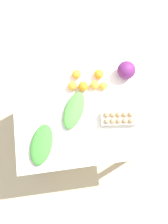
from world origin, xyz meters
TOP-DOWN VIEW (x-y plane):
  - ground_plane at (0.00, 0.00)m, footprint 8.00×8.00m
  - dining_table at (0.00, 0.00)m, footprint 1.16×0.87m
  - cabbage_purple at (-0.40, -0.30)m, footprint 0.15×0.15m
  - egg_carton at (-0.27, 0.09)m, footprint 0.30×0.15m
  - greens_bunch_kale at (0.08, -0.02)m, footprint 0.28×0.36m
  - greens_bunch_scallion at (0.37, 0.22)m, footprint 0.26×0.36m
  - orange_0 at (-0.02, -0.21)m, footprint 0.08×0.08m
  - orange_1 at (0.02, -0.33)m, footprint 0.08×0.08m
  - orange_2 at (0.07, -0.23)m, footprint 0.08×0.08m
  - orange_3 at (-0.12, -0.22)m, footprint 0.07×0.07m
  - orange_4 at (-0.19, -0.20)m, footprint 0.07×0.07m
  - orange_5 at (-0.17, -0.31)m, footprint 0.08×0.08m

SIDE VIEW (x-z plane):
  - ground_plane at x=0.00m, z-range 0.00..0.00m
  - dining_table at x=0.00m, z-range 0.26..1.01m
  - greens_bunch_scallion at x=0.37m, z-range 0.75..0.81m
  - orange_4 at x=-0.19m, z-range 0.75..0.82m
  - greens_bunch_kale at x=0.08m, z-range 0.75..0.82m
  - orange_3 at x=-0.12m, z-range 0.75..0.82m
  - orange_2 at x=0.07m, z-range 0.75..0.83m
  - orange_1 at x=0.02m, z-range 0.75..0.83m
  - orange_5 at x=-0.17m, z-range 0.75..0.83m
  - orange_0 at x=-0.02m, z-range 0.75..0.83m
  - egg_carton at x=-0.27m, z-range 0.74..0.84m
  - cabbage_purple at x=-0.40m, z-range 0.75..0.90m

